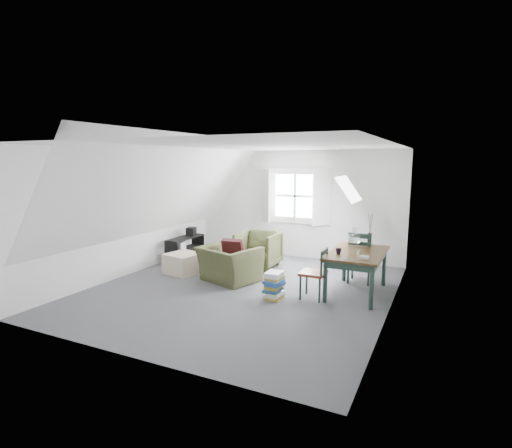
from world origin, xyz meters
The scene contains 24 objects.
floor centered at (0.00, 0.00, 0.00)m, with size 5.50×5.50×0.00m, color #4D4E52.
ceiling centered at (0.00, 0.00, 2.50)m, with size 5.50×5.50×0.00m, color white.
wall_back centered at (0.00, 2.75, 1.25)m, with size 5.00×5.00×0.00m, color silver.
wall_front centered at (0.00, -2.75, 1.25)m, with size 5.00×5.00×0.00m, color silver.
wall_left centered at (-2.50, 0.00, 1.25)m, with size 5.50×5.50×0.00m, color silver.
wall_right centered at (2.50, 0.00, 1.25)m, with size 5.50×5.50×0.00m, color silver.
slope_left centered at (-1.55, 0.00, 1.78)m, with size 5.50×5.50×0.00m, color white.
slope_right centered at (1.55, 0.00, 1.78)m, with size 5.50×5.50×0.00m, color white.
dormer_window centered at (0.00, 2.68, 1.45)m, with size 1.71×0.35×1.30m.
skylight centered at (1.55, 1.30, 1.75)m, with size 0.55×0.75×0.04m, color white.
armchair_near centered at (-0.45, 0.35, 0.00)m, with size 1.02×0.89×0.66m, color #3D4224.
armchair_far centered at (-0.38, 1.50, 0.00)m, with size 0.82×0.85×0.77m, color #3D4224.
throw_pillow centered at (-0.45, 0.50, 0.59)m, with size 0.40×0.11×0.40m, color #3B1015.
ottoman centered at (-1.54, 0.41, 0.20)m, with size 0.61×0.61×0.41m, color beige.
dining_table centered at (1.88, 0.66, 0.64)m, with size 0.88×1.47×0.73m.
demijohn centered at (1.73, 1.11, 0.87)m, with size 0.23×0.23×0.32m.
vase_twigs centered at (1.98, 1.21, 0.87)m, with size 0.08×0.08×0.59m.
cup centered at (1.63, 0.36, 0.73)m, with size 0.10×0.10×0.09m, color black.
paper_box centered at (2.08, 0.21, 0.76)m, with size 0.13×0.09×0.04m, color white.
dining_chair_far centered at (1.81, 1.31, 0.51)m, with size 0.45×0.45×0.97m.
dining_chair_near centered at (1.31, 0.10, 0.44)m, with size 0.40×0.40×0.85m.
media_shelf centered at (-2.13, 1.27, 0.24)m, with size 0.35×1.06×0.54m.
electronics_box centered at (-2.13, 1.56, 0.63)m, with size 0.18×0.25×0.20m, color black.
magazine_stack centered at (0.70, -0.18, 0.22)m, with size 0.33×0.40×0.45m.
Camera 1 is at (3.17, -6.04, 2.26)m, focal length 28.00 mm.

